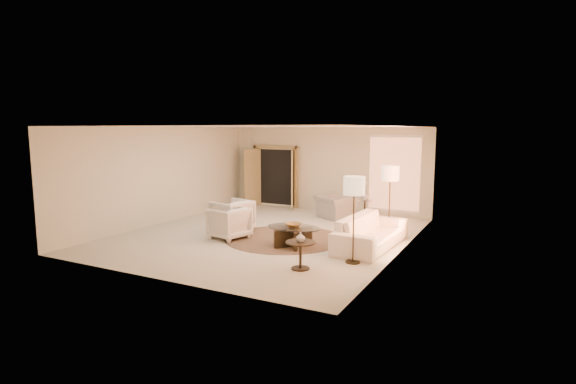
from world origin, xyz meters
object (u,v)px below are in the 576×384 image
at_px(side_vase, 365,196).
at_px(side_table, 365,207).
at_px(sofa, 371,232).
at_px(floor_lamp_near, 390,177).
at_px(floor_lamp_far, 354,190).
at_px(end_table, 300,250).
at_px(coffee_table, 293,234).
at_px(end_vase, 301,237).
at_px(bowl, 293,225).
at_px(armchair_right, 229,221).
at_px(armchair_left, 232,214).
at_px(accent_chair, 335,203).

bearing_deg(side_vase, side_table, 0.00).
height_order(sofa, floor_lamp_near, floor_lamp_near).
height_order(side_table, floor_lamp_far, floor_lamp_far).
xyz_separation_m(end_table, floor_lamp_near, (0.85, 3.41, 1.18)).
distance_m(coffee_table, floor_lamp_near, 2.90).
bearing_deg(side_vase, end_table, -84.97).
distance_m(coffee_table, side_table, 4.21).
height_order(end_vase, side_vase, side_vase).
xyz_separation_m(bowl, end_vase, (0.89, -1.46, 0.13)).
distance_m(armchair_right, bowl, 1.81).
bearing_deg(floor_lamp_far, end_vase, -131.52).
relative_size(sofa, end_vase, 13.62).
bearing_deg(end_table, sofa, 71.60).
bearing_deg(armchair_left, end_table, 69.19).
bearing_deg(end_vase, sofa, 71.60).
height_order(sofa, end_table, sofa).
xyz_separation_m(accent_chair, floor_lamp_far, (2.05, -4.21, 1.06)).
height_order(armchair_left, bowl, armchair_left).
bearing_deg(side_table, floor_lamp_far, -75.03).
height_order(armchair_left, floor_lamp_far, floor_lamp_far).
bearing_deg(floor_lamp_far, armchair_left, 162.21).
bearing_deg(bowl, armchair_right, -179.73).
xyz_separation_m(side_table, side_vase, (0.00, 0.00, 0.33)).
height_order(side_table, floor_lamp_near, floor_lamp_near).
bearing_deg(bowl, side_table, 84.67).
relative_size(armchair_right, end_table, 1.48).
height_order(coffee_table, bowl, bowl).
xyz_separation_m(accent_chair, side_vase, (0.78, 0.56, 0.20)).
xyz_separation_m(armchair_left, side_table, (2.58, 3.53, -0.13)).
xyz_separation_m(sofa, coffee_table, (-1.63, -0.78, -0.08)).
xyz_separation_m(bowl, side_vase, (0.39, 4.19, 0.15)).
bearing_deg(sofa, side_table, 23.38).
bearing_deg(sofa, bowl, 118.90).
xyz_separation_m(floor_lamp_near, end_vase, (-0.85, -3.41, -0.91)).
relative_size(floor_lamp_near, side_vase, 8.34).
distance_m(accent_chair, floor_lamp_far, 4.80).
bearing_deg(end_table, end_vase, 0.00).
relative_size(sofa, floor_lamp_far, 1.43).
height_order(end_table, side_table, side_table).
distance_m(armchair_left, coffee_table, 2.29).
relative_size(accent_chair, side_table, 1.92).
bearing_deg(coffee_table, end_table, -58.69).
bearing_deg(side_table, end_vase, -84.97).
bearing_deg(side_vase, armchair_left, -126.13).
xyz_separation_m(sofa, accent_chair, (-2.02, 2.85, 0.10)).
bearing_deg(end_table, armchair_left, 145.48).
relative_size(side_table, bowl, 1.54).
distance_m(coffee_table, side_vase, 4.22).
bearing_deg(accent_chair, end_vase, 134.45).
xyz_separation_m(sofa, end_table, (-0.74, -2.24, 0.01)).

